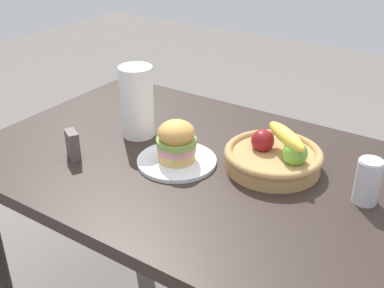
{
  "coord_description": "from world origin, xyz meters",
  "views": [
    {
      "loc": [
        0.68,
        -1.07,
        1.48
      ],
      "look_at": [
        -0.02,
        -0.01,
        0.81
      ],
      "focal_mm": 44.71,
      "sensor_mm": 36.0,
      "label": 1
    }
  ],
  "objects_px": {
    "paper_towel_roll": "(137,102)",
    "napkin_holder": "(73,145)",
    "sandwich": "(176,141)",
    "soda_can": "(368,181)",
    "plate": "(177,161)",
    "fruit_basket": "(274,156)"
  },
  "relations": [
    {
      "from": "paper_towel_roll",
      "to": "napkin_holder",
      "type": "relative_size",
      "value": 2.67
    },
    {
      "from": "sandwich",
      "to": "napkin_holder",
      "type": "xyz_separation_m",
      "value": [
        -0.28,
        -0.15,
        -0.03
      ]
    },
    {
      "from": "sandwich",
      "to": "soda_can",
      "type": "distance_m",
      "value": 0.54
    },
    {
      "from": "plate",
      "to": "napkin_holder",
      "type": "height_order",
      "value": "napkin_holder"
    },
    {
      "from": "fruit_basket",
      "to": "soda_can",
      "type": "bearing_deg",
      "value": -5.2
    },
    {
      "from": "sandwich",
      "to": "fruit_basket",
      "type": "distance_m",
      "value": 0.29
    },
    {
      "from": "soda_can",
      "to": "sandwich",
      "type": "bearing_deg",
      "value": -168.64
    },
    {
      "from": "paper_towel_roll",
      "to": "fruit_basket",
      "type": "bearing_deg",
      "value": 5.47
    },
    {
      "from": "fruit_basket",
      "to": "napkin_holder",
      "type": "bearing_deg",
      "value": -152.49
    },
    {
      "from": "soda_can",
      "to": "napkin_holder",
      "type": "xyz_separation_m",
      "value": [
        -0.82,
        -0.26,
        -0.02
      ]
    },
    {
      "from": "plate",
      "to": "sandwich",
      "type": "height_order",
      "value": "sandwich"
    },
    {
      "from": "plate",
      "to": "sandwich",
      "type": "relative_size",
      "value": 1.91
    },
    {
      "from": "sandwich",
      "to": "soda_can",
      "type": "height_order",
      "value": "sandwich"
    },
    {
      "from": "fruit_basket",
      "to": "paper_towel_roll",
      "type": "bearing_deg",
      "value": -174.53
    },
    {
      "from": "plate",
      "to": "fruit_basket",
      "type": "distance_m",
      "value": 0.29
    },
    {
      "from": "plate",
      "to": "fruit_basket",
      "type": "bearing_deg",
      "value": 27.05
    },
    {
      "from": "plate",
      "to": "soda_can",
      "type": "xyz_separation_m",
      "value": [
        0.53,
        0.11,
        0.06
      ]
    },
    {
      "from": "soda_can",
      "to": "napkin_holder",
      "type": "distance_m",
      "value": 0.86
    },
    {
      "from": "plate",
      "to": "sandwich",
      "type": "xyz_separation_m",
      "value": [
        -0.0,
        -0.0,
        0.07
      ]
    },
    {
      "from": "sandwich",
      "to": "napkin_holder",
      "type": "relative_size",
      "value": 1.41
    },
    {
      "from": "fruit_basket",
      "to": "paper_towel_roll",
      "type": "relative_size",
      "value": 1.21
    },
    {
      "from": "fruit_basket",
      "to": "napkin_holder",
      "type": "distance_m",
      "value": 0.61
    }
  ]
}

